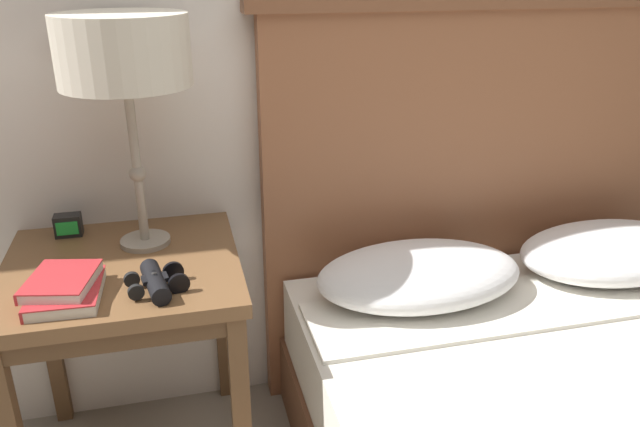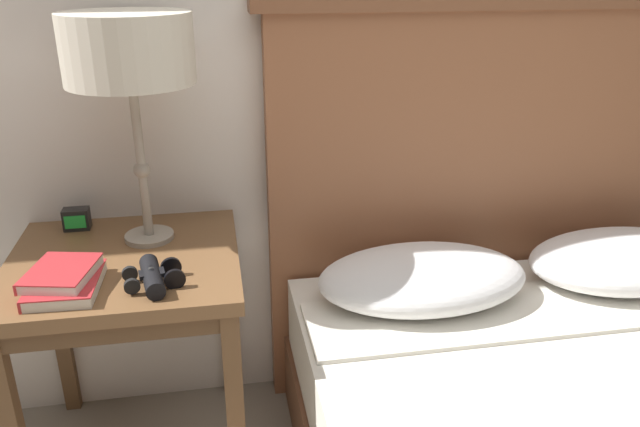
{
  "view_description": "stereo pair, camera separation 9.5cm",
  "coord_description": "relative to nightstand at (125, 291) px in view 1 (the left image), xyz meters",
  "views": [
    {
      "loc": [
        -0.35,
        -0.68,
        1.35
      ],
      "look_at": [
        0.0,
        0.75,
        0.74
      ],
      "focal_mm": 35.0,
      "sensor_mm": 36.0,
      "label": 1
    },
    {
      "loc": [
        -0.26,
        -0.7,
        1.35
      ],
      "look_at": [
        0.0,
        0.75,
        0.74
      ],
      "focal_mm": 35.0,
      "sensor_mm": 36.0,
      "label": 2
    }
  ],
  "objects": [
    {
      "name": "nightstand",
      "position": [
        0.0,
        0.0,
        0.0
      ],
      "size": [
        0.58,
        0.58,
        0.64
      ],
      "color": "brown",
      "rests_on": "ground_plane"
    },
    {
      "name": "book_stacked_on_top",
      "position": [
        -0.12,
        -0.16,
        0.13
      ],
      "size": [
        0.17,
        0.19,
        0.03
      ],
      "color": "silver",
      "rests_on": "book_on_nightstand"
    },
    {
      "name": "binoculars_pair",
      "position": [
        0.09,
        -0.17,
        0.11
      ],
      "size": [
        0.15,
        0.16,
        0.05
      ],
      "color": "black",
      "rests_on": "nightstand"
    },
    {
      "name": "table_lamp",
      "position": [
        0.06,
        0.09,
        0.58
      ],
      "size": [
        0.32,
        0.32,
        0.59
      ],
      "color": "gray",
      "rests_on": "nightstand"
    },
    {
      "name": "book_on_nightstand",
      "position": [
        -0.11,
        -0.16,
        0.1
      ],
      "size": [
        0.16,
        0.2,
        0.03
      ],
      "color": "silver",
      "rests_on": "nightstand"
    },
    {
      "name": "alarm_clock",
      "position": [
        -0.14,
        0.2,
        0.12
      ],
      "size": [
        0.07,
        0.05,
        0.06
      ],
      "color": "black",
      "rests_on": "nightstand"
    }
  ]
}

